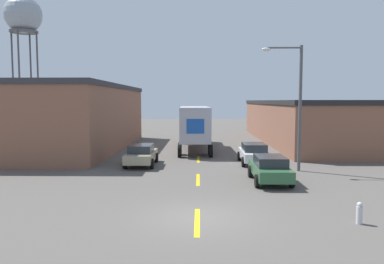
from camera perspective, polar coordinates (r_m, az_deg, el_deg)
The scene contains 11 objects.
ground_plane at distance 14.75m, azimuth 0.81°, elevation -12.86°, with size 160.00×160.00×0.00m, color #56514C.
road_centerline at distance 21.44m, azimuth 0.93°, elevation -7.25°, with size 0.20×18.13×0.01m.
warehouse_left at distance 36.67m, azimuth -17.69°, elevation 2.22°, with size 9.66×21.72×5.95m.
warehouse_right at distance 43.18m, azimuth 18.35°, elevation 1.61°, with size 11.81×28.11×4.53m.
semi_truck at distance 34.80m, azimuth 0.33°, elevation 1.21°, with size 3.12×12.78×3.94m.
parked_car_left_far at distance 26.14m, azimuth -7.73°, elevation -3.40°, with size 1.99×4.26×1.47m.
parked_car_right_mid at distance 26.98m, azimuth 9.40°, elevation -3.16°, with size 1.99×4.26×1.47m.
parked_car_right_near at distance 21.04m, azimuth 11.78°, elevation -5.44°, with size 1.99×4.26×1.47m.
water_tower at distance 67.68m, azimuth -24.33°, elevation 15.72°, with size 5.81×5.81×21.03m.
street_lamp at distance 24.51m, azimuth 15.49°, elevation 4.92°, with size 2.57×0.32×7.92m.
fire_hydrant at distance 15.17m, azimuth 24.15°, elevation -11.21°, with size 0.22×0.22×0.81m.
Camera 1 is at (0.08, -14.06, 4.47)m, focal length 35.00 mm.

